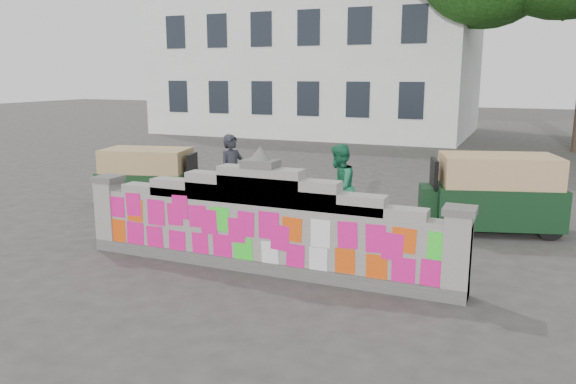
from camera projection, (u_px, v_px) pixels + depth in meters
name	position (u px, v px, depth m)	size (l,w,h in m)	color
ground	(261.00, 270.00, 9.06)	(100.00, 100.00, 0.00)	#383533
parapet_wall	(261.00, 225.00, 8.90)	(6.48, 0.44, 2.01)	#4C4C49
building	(321.00, 58.00, 30.72)	(16.00, 10.00, 8.90)	silver
cyclist_bike	(233.00, 202.00, 11.74)	(0.65, 1.85, 0.97)	black
cyclist_rider	(233.00, 186.00, 11.67)	(0.60, 0.39, 1.65)	#22232B
pedestrian	(339.00, 188.00, 11.21)	(0.85, 0.66, 1.75)	#20774E
rickshaw_left	(150.00, 177.00, 13.31)	(2.59, 1.63, 1.39)	black
rickshaw_right	(493.00, 192.00, 11.17)	(2.88, 1.91, 1.54)	black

